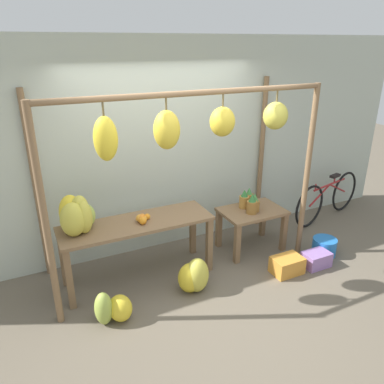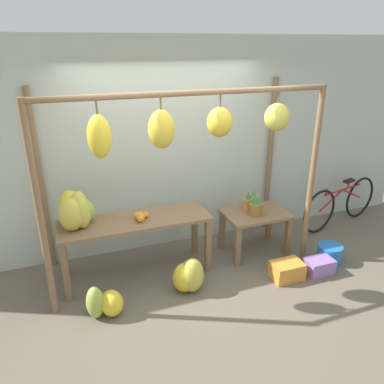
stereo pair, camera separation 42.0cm
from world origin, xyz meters
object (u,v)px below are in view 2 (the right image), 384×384
orange_pile (140,216)px  banana_pile_ground_left (105,303)px  parked_bicycle (341,203)px  blue_bucket (330,254)px  fruit_crate_purple (319,266)px  banana_pile_on_table (76,211)px  pineapple_cluster (254,204)px  banana_pile_ground_right (189,276)px  fruit_crate_white (287,271)px

orange_pile → banana_pile_ground_left: orange_pile is taller
orange_pile → parked_bicycle: 3.28m
blue_bucket → fruit_crate_purple: size_ratio=0.93×
banana_pile_on_table → pineapple_cluster: 2.26m
orange_pile → fruit_crate_purple: (2.07, -0.73, -0.70)m
parked_bicycle → banana_pile_on_table: bearing=-177.0°
pineapple_cluster → banana_pile_ground_left: 2.26m
fruit_crate_purple → pineapple_cluster: bearing=124.0°
pineapple_cluster → orange_pile: bearing=-178.0°
banana_pile_ground_left → fruit_crate_purple: (2.63, -0.12, -0.06)m
orange_pile → fruit_crate_purple: orange_pile is taller
banana_pile_ground_right → parked_bicycle: size_ratio=0.25×
parked_bicycle → fruit_crate_purple: bearing=-138.5°
banana_pile_on_table → parked_bicycle: bearing=3.0°
banana_pile_ground_left → fruit_crate_white: (2.19, -0.08, -0.05)m
banana_pile_ground_left → parked_bicycle: 3.90m
banana_pile_on_table → parked_bicycle: size_ratio=0.28×
fruit_crate_white → parked_bicycle: bearing=31.7°
orange_pile → blue_bucket: bearing=-13.3°
orange_pile → fruit_crate_white: orange_pile is taller
banana_pile_ground_left → banana_pile_ground_right: size_ratio=1.02×
banana_pile_on_table → fruit_crate_purple: bearing=-16.5°
banana_pile_on_table → orange_pile: (0.71, -0.09, -0.15)m
orange_pile → blue_bucket: (2.37, -0.56, -0.68)m
fruit_crate_white → fruit_crate_purple: (0.44, -0.04, -0.01)m
fruit_crate_white → blue_bucket: size_ratio=1.20×
pineapple_cluster → banana_pile_ground_left: size_ratio=0.91×
banana_pile_ground_right → fruit_crate_white: (1.21, -0.18, -0.09)m
parked_bicycle → pineapple_cluster: bearing=-171.9°
banana_pile_ground_right → fruit_crate_purple: 1.67m
blue_bucket → fruit_crate_purple: blue_bucket is taller
banana_pile_ground_left → fruit_crate_white: banana_pile_ground_left is taller
pineapple_cluster → fruit_crate_white: bearing=-83.1°
pineapple_cluster → parked_bicycle: size_ratio=0.24×
banana_pile_ground_left → banana_pile_on_table: bearing=102.0°
banana_pile_on_table → banana_pile_ground_right: banana_pile_on_table is taller
pineapple_cluster → banana_pile_ground_right: (-1.12, -0.57, -0.50)m
fruit_crate_white → fruit_crate_purple: fruit_crate_white is taller
banana_pile_ground_right → fruit_crate_white: banana_pile_ground_right is taller
banana_pile_ground_right → fruit_crate_purple: (1.65, -0.22, -0.10)m
orange_pile → fruit_crate_purple: bearing=-19.5°
orange_pile → banana_pile_ground_right: (0.42, -0.51, -0.60)m
orange_pile → blue_bucket: 2.53m
orange_pile → fruit_crate_white: 1.90m
pineapple_cluster → fruit_crate_purple: (0.53, -0.79, -0.60)m
parked_bicycle → fruit_crate_purple: (-1.16, -1.03, -0.26)m
parked_bicycle → fruit_crate_purple: 1.58m
fruit_crate_white → pineapple_cluster: bearing=96.9°
banana_pile_on_table → pineapple_cluster: size_ratio=1.18×
parked_bicycle → banana_pile_ground_left: bearing=-166.5°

